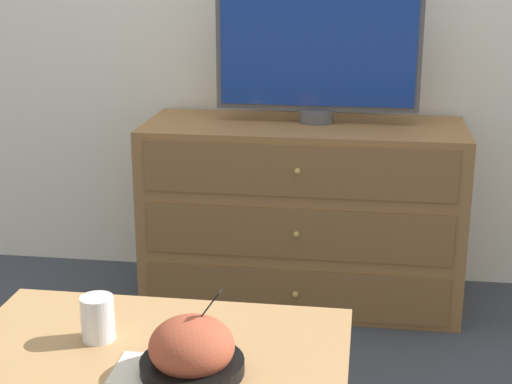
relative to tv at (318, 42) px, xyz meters
The scene contains 7 objects.
ground_plane 1.03m from the tv, 128.14° to the left, with size 12.00×12.00×0.00m, color #383D47.
dresser 0.65m from the tv, 131.96° to the right, with size 1.19×0.48×0.70m.
tv is the anchor object (origin of this frame).
coffee_table 1.49m from the tv, 101.51° to the right, with size 0.89×0.53×0.44m.
takeout_bowl 1.53m from the tv, 96.33° to the right, with size 0.23×0.23×0.18m.
drink_cup 1.47m from the tv, 107.31° to the right, with size 0.08×0.08×0.11m.
napkin 1.56m from the tv, 100.22° to the right, with size 0.14×0.14×0.00m.
Camera 1 is at (0.36, -3.11, 1.30)m, focal length 55.00 mm.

